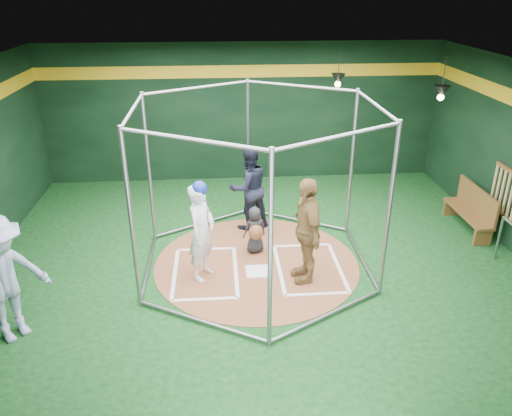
{
  "coord_description": "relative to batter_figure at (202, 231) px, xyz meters",
  "views": [
    {
      "loc": [
        -0.65,
        -8.04,
        4.83
      ],
      "look_at": [
        0.0,
        0.1,
        1.1
      ],
      "focal_mm": 35.0,
      "sensor_mm": 36.0,
      "label": 1
    }
  ],
  "objects": [
    {
      "name": "batter_figure",
      "position": [
        0.0,
        0.0,
        0.0
      ],
      "size": [
        0.65,
        0.76,
        1.82
      ],
      "color": "silver",
      "rests_on": "clay_disc"
    },
    {
      "name": "room_shell",
      "position": [
        0.98,
        0.38,
        0.84
      ],
      "size": [
        10.1,
        9.1,
        3.53
      ],
      "color": "#0B3310",
      "rests_on": "ground"
    },
    {
      "name": "bat_rack",
      "position": [
        5.9,
        0.77,
        0.13
      ],
      "size": [
        0.07,
        1.25,
        0.98
      ],
      "color": "brown",
      "rests_on": "room_shell"
    },
    {
      "name": "umpire",
      "position": [
        0.93,
        1.91,
        -0.01
      ],
      "size": [
        1.07,
        0.97,
        1.8
      ],
      "primitive_type": "imported",
      "rotation": [
        0.0,
        0.0,
        3.54
      ],
      "color": "black",
      "rests_on": "clay_disc"
    },
    {
      "name": "catcher_figure",
      "position": [
        0.98,
        0.79,
        -0.43
      ],
      "size": [
        0.52,
        0.59,
        0.93
      ],
      "color": "black",
      "rests_on": "clay_disc"
    },
    {
      "name": "clay_disc",
      "position": [
        0.98,
        0.37,
        -0.91
      ],
      "size": [
        3.8,
        3.8,
        0.01
      ],
      "primitive_type": "cylinder",
      "color": "brown",
      "rests_on": "ground"
    },
    {
      "name": "dugout_bench",
      "position": [
        5.6,
        1.44,
        -0.44
      ],
      "size": [
        0.37,
        1.61,
        0.94
      ],
      "color": "brown",
      "rests_on": "ground"
    },
    {
      "name": "batting_cage",
      "position": [
        0.98,
        0.37,
        0.58
      ],
      "size": [
        4.05,
        4.67,
        3.0
      ],
      "color": "gray",
      "rests_on": "ground"
    },
    {
      "name": "pendant_lamp_far",
      "position": [
        4.98,
        2.37,
        1.82
      ],
      "size": [
        0.34,
        0.34,
        0.9
      ],
      "color": "black",
      "rests_on": "room_shell"
    },
    {
      "name": "home_plate",
      "position": [
        0.98,
        0.07,
        -0.9
      ],
      "size": [
        0.43,
        0.43,
        0.01
      ],
      "primitive_type": "cube",
      "color": "white",
      "rests_on": "clay_disc"
    },
    {
      "name": "bystander_blue",
      "position": [
        -2.76,
        -1.42,
        0.06
      ],
      "size": [
        1.41,
        1.41,
        1.96
      ],
      "primitive_type": "imported",
      "rotation": [
        0.0,
        0.0,
        0.79
      ],
      "color": "#8F9CBD",
      "rests_on": "ground"
    },
    {
      "name": "batter_box_right",
      "position": [
        1.93,
        0.12,
        -0.9
      ],
      "size": [
        1.17,
        1.77,
        0.01
      ],
      "color": "white",
      "rests_on": "clay_disc"
    },
    {
      "name": "pendant_lamp_near",
      "position": [
        3.18,
        3.97,
        1.82
      ],
      "size": [
        0.34,
        0.34,
        0.9
      ],
      "color": "black",
      "rests_on": "room_shell"
    },
    {
      "name": "batter_box_left",
      "position": [
        0.03,
        0.12,
        -0.9
      ],
      "size": [
        1.17,
        1.77,
        0.01
      ],
      "color": "white",
      "rests_on": "clay_disc"
    },
    {
      "name": "visitor_leopard",
      "position": [
        1.79,
        -0.19,
        0.04
      ],
      "size": [
        0.6,
        1.16,
        1.89
      ],
      "primitive_type": "imported",
      "rotation": [
        0.0,
        0.0,
        -1.44
      ],
      "color": "tan",
      "rests_on": "clay_disc"
    }
  ]
}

